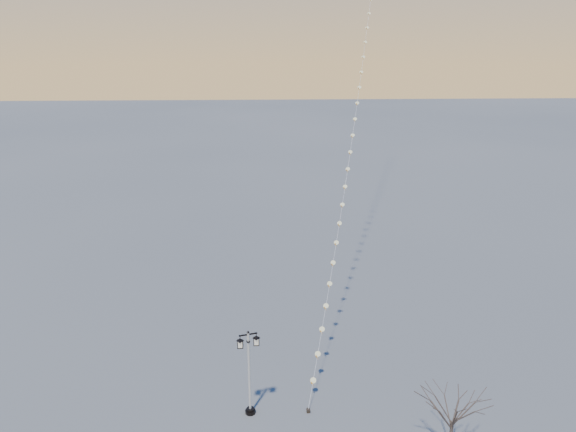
{
  "coord_description": "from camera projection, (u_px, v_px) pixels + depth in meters",
  "views": [
    {
      "loc": [
        -1.11,
        -21.73,
        20.06
      ],
      "look_at": [
        0.18,
        9.01,
        9.22
      ],
      "focal_mm": 32.19,
      "sensor_mm": 36.0,
      "label": 1
    }
  ],
  "objects": [
    {
      "name": "street_lamp",
      "position": [
        249.0,
        369.0,
        27.99
      ],
      "size": [
        1.31,
        0.69,
        5.28
      ],
      "rotation": [
        0.0,
        0.0,
        0.26
      ],
      "color": "black",
      "rests_on": "ground"
    },
    {
      "name": "kite_train",
      "position": [
        361.0,
        46.0,
        45.89
      ],
      "size": [
        13.41,
        49.36,
        38.37
      ],
      "rotation": [
        0.0,
        0.0,
        0.18
      ],
      "color": "black",
      "rests_on": "ground"
    },
    {
      "name": "bare_tree",
      "position": [
        454.0,
        412.0,
        25.22
      ],
      "size": [
        2.29,
        2.29,
        3.8
      ],
      "rotation": [
        0.0,
        0.0,
        -0.13
      ],
      "color": "#42362D",
      "rests_on": "ground"
    }
  ]
}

